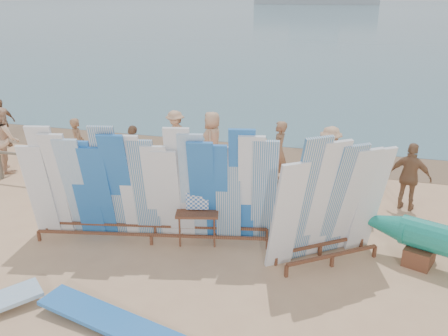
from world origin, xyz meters
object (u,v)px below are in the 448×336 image
(vendor_table, at_px, (198,225))
(beachgoer_4, at_px, (134,154))
(beachgoer_7, at_px, (279,152))
(beachgoer_1, at_px, (78,144))
(beachgoer_10, at_px, (410,177))
(main_surfboard_rack, at_px, (151,190))
(beachgoer_3, at_px, (176,135))
(beachgoer_2, at_px, (5,139))
(side_surfboard_rack, at_px, (330,205))
(beachgoer_extra_1, at_px, (1,123))
(beachgoer_9, at_px, (329,156))
(stroller, at_px, (260,178))
(flat_board_d, at_px, (114,327))
(beachgoer_8, at_px, (262,169))
(beachgoer_6, at_px, (212,141))
(beach_chair_right, at_px, (205,175))
(beach_chair_left, at_px, (136,178))

(vendor_table, distance_m, beachgoer_4, 3.96)
(beachgoer_4, bearing_deg, beachgoer_7, -153.25)
(beachgoer_7, bearing_deg, beachgoer_4, -66.62)
(beachgoer_1, height_order, beachgoer_10, beachgoer_10)
(main_surfboard_rack, relative_size, beachgoer_3, 3.32)
(vendor_table, distance_m, beachgoer_2, 7.27)
(side_surfboard_rack, relative_size, beachgoer_extra_1, 1.65)
(beachgoer_4, bearing_deg, beachgoer_9, -155.71)
(stroller, distance_m, beachgoer_2, 7.56)
(flat_board_d, xyz_separation_m, beachgoer_8, (1.27, 5.44, 0.83))
(flat_board_d, relative_size, beachgoer_6, 1.56)
(beachgoer_8, bearing_deg, beach_chair_right, 132.79)
(beachgoer_extra_1, bearing_deg, beachgoer_4, -83.03)
(beach_chair_right, bearing_deg, beachgoer_1, 160.88)
(beachgoer_6, relative_size, beachgoer_8, 1.05)
(main_surfboard_rack, relative_size, beachgoer_1, 3.38)
(beach_chair_right, relative_size, beachgoer_3, 0.49)
(beachgoer_3, bearing_deg, beachgoer_9, 18.25)
(vendor_table, xyz_separation_m, beachgoer_4, (-2.77, 2.79, 0.41))
(side_surfboard_rack, xyz_separation_m, beachgoer_10, (1.70, 2.95, -0.38))
(beachgoer_8, bearing_deg, beachgoer_extra_1, 143.01)
(beachgoer_8, bearing_deg, beachgoer_9, 18.02)
(main_surfboard_rack, distance_m, flat_board_d, 3.04)
(beachgoer_9, height_order, beachgoer_7, beachgoer_7)
(beachgoer_10, bearing_deg, beachgoer_3, 0.19)
(side_surfboard_rack, bearing_deg, beach_chair_left, 118.05)
(beachgoer_8, height_order, beachgoer_7, beachgoer_7)
(beach_chair_right, bearing_deg, beachgoer_2, 167.77)
(beachgoer_9, distance_m, beachgoer_2, 9.29)
(beachgoer_3, bearing_deg, beach_chair_right, -19.42)
(beachgoer_3, distance_m, beachgoer_8, 3.92)
(vendor_table, bearing_deg, beachgoer_9, 44.32)
(side_surfboard_rack, xyz_separation_m, beachgoer_7, (-1.60, 3.87, -0.35))
(beach_chair_right, xyz_separation_m, beachgoer_6, (-0.12, 1.12, 0.64))
(beachgoer_6, relative_size, beachgoer_7, 1.00)
(beachgoer_8, xyz_separation_m, beachgoer_10, (3.50, 0.41, 0.01))
(beach_chair_right, xyz_separation_m, beachgoer_extra_1, (-7.56, 1.24, 0.59))
(beachgoer_4, bearing_deg, side_surfboard_rack, 164.14)
(beachgoer_8, distance_m, beachgoer_extra_1, 9.50)
(beachgoer_3, relative_size, beachgoer_9, 0.95)
(beachgoer_2, relative_size, beachgoer_4, 1.19)
(main_surfboard_rack, height_order, beachgoer_7, main_surfboard_rack)
(side_surfboard_rack, height_order, vendor_table, side_surfboard_rack)
(beach_chair_right, xyz_separation_m, beachgoer_2, (-5.90, -0.61, 0.72))
(vendor_table, distance_m, beachgoer_extra_1, 9.53)
(beachgoer_3, height_order, beachgoer_10, beachgoer_10)
(side_surfboard_rack, height_order, beachgoer_6, side_surfboard_rack)
(beach_chair_right, bearing_deg, beachgoer_3, 114.22)
(flat_board_d, bearing_deg, beachgoer_1, 46.52)
(beach_chair_left, relative_size, beachgoer_10, 0.49)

